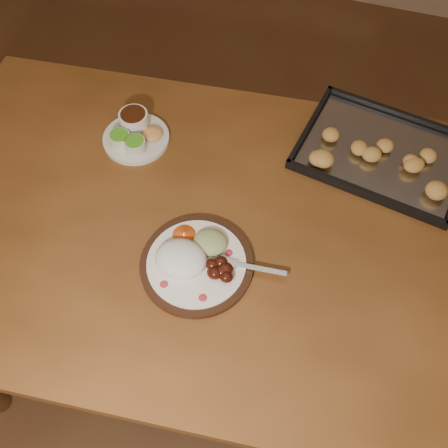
% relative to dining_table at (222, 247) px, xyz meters
% --- Properties ---
extents(ground, '(4.00, 4.00, 0.00)m').
position_rel_dining_table_xyz_m(ground, '(-0.18, 0.11, -0.65)').
color(ground, brown).
rests_on(ground, ground).
extents(dining_table, '(1.58, 1.05, 0.75)m').
position_rel_dining_table_xyz_m(dining_table, '(0.00, 0.00, 0.00)').
color(dining_table, brown).
rests_on(dining_table, ground).
extents(dinner_plate, '(0.32, 0.25, 0.06)m').
position_rel_dining_table_xyz_m(dinner_plate, '(-0.03, -0.11, 0.12)').
color(dinner_plate, black).
rests_on(dinner_plate, dining_table).
extents(condiment_saucer, '(0.17, 0.17, 0.06)m').
position_rel_dining_table_xyz_m(condiment_saucer, '(-0.30, 0.19, 0.12)').
color(condiment_saucer, silver).
rests_on(condiment_saucer, dining_table).
extents(baking_tray, '(0.45, 0.36, 0.04)m').
position_rel_dining_table_xyz_m(baking_tray, '(0.32, 0.33, 0.11)').
color(baking_tray, black).
rests_on(baking_tray, dining_table).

